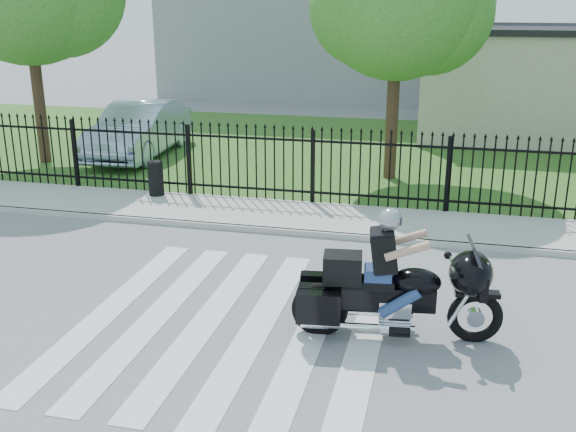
# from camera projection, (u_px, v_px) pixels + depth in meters

# --- Properties ---
(ground) EXTENTS (120.00, 120.00, 0.00)m
(ground) POSITION_uv_depth(u_px,v_px,m) (233.00, 323.00, 10.07)
(ground) COLOR slate
(ground) RESTS_ON ground
(crosswalk) EXTENTS (5.00, 5.50, 0.01)m
(crosswalk) POSITION_uv_depth(u_px,v_px,m) (233.00, 322.00, 10.07)
(crosswalk) COLOR silver
(crosswalk) RESTS_ON ground
(sidewalk) EXTENTS (40.00, 2.00, 0.12)m
(sidewalk) POSITION_uv_depth(u_px,v_px,m) (303.00, 217.00, 14.67)
(sidewalk) COLOR #ADAAA3
(sidewalk) RESTS_ON ground
(curb) EXTENTS (40.00, 0.12, 0.12)m
(curb) POSITION_uv_depth(u_px,v_px,m) (293.00, 232.00, 13.75)
(curb) COLOR #ADAAA3
(curb) RESTS_ON ground
(grass_strip) EXTENTS (40.00, 12.00, 0.02)m
(grass_strip) POSITION_uv_depth(u_px,v_px,m) (350.00, 151.00, 21.16)
(grass_strip) COLOR #325C1F
(grass_strip) RESTS_ON ground
(iron_fence) EXTENTS (26.00, 0.04, 1.80)m
(iron_fence) POSITION_uv_depth(u_px,v_px,m) (313.00, 169.00, 15.34)
(iron_fence) COLOR black
(iron_fence) RESTS_ON ground
(building_low) EXTENTS (10.00, 6.00, 3.50)m
(building_low) POSITION_uv_depth(u_px,v_px,m) (574.00, 86.00, 22.78)
(building_low) COLOR beige
(building_low) RESTS_ON ground
(motorcycle_rider) EXTENTS (2.98, 1.16, 1.97)m
(motorcycle_rider) POSITION_uv_depth(u_px,v_px,m) (391.00, 285.00, 9.42)
(motorcycle_rider) COLOR black
(motorcycle_rider) RESTS_ON ground
(parked_car) EXTENTS (1.97, 5.00, 1.62)m
(parked_car) POSITION_uv_depth(u_px,v_px,m) (139.00, 129.00, 20.28)
(parked_car) COLOR #AFBEDC
(parked_car) RESTS_ON grass_strip
(litter_bin) EXTENTS (0.43, 0.43, 0.82)m
(litter_bin) POSITION_uv_depth(u_px,v_px,m) (156.00, 178.00, 16.00)
(litter_bin) COLOR black
(litter_bin) RESTS_ON sidewalk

